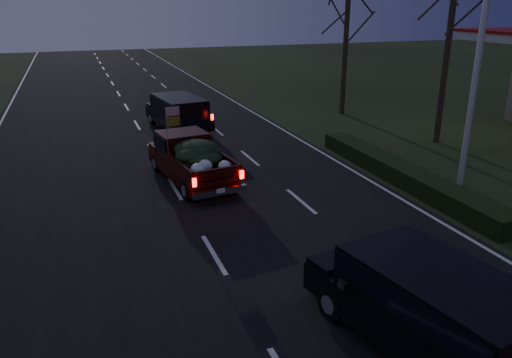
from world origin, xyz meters
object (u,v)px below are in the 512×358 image
object	(u,v)px
pickup_truck	(191,156)
lead_suv	(178,109)
rear_suv	(434,303)
light_pole	(484,22)

from	to	relation	value
pickup_truck	lead_suv	bearing A→B (deg)	73.83
pickup_truck	rear_suv	xyz separation A→B (m)	(1.96, -10.60, 0.13)
light_pole	pickup_truck	world-z (taller)	light_pole
pickup_truck	lead_suv	world-z (taller)	pickup_truck
light_pole	pickup_truck	xyz separation A→B (m)	(-8.75, 3.66, -4.56)
light_pole	lead_suv	bearing A→B (deg)	123.87
pickup_truck	lead_suv	size ratio (longest dim) A/B	0.98
pickup_truck	rear_suv	bearing A→B (deg)	-87.25
lead_suv	pickup_truck	bearing A→B (deg)	-106.00
pickup_truck	light_pole	bearing A→B (deg)	-30.44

